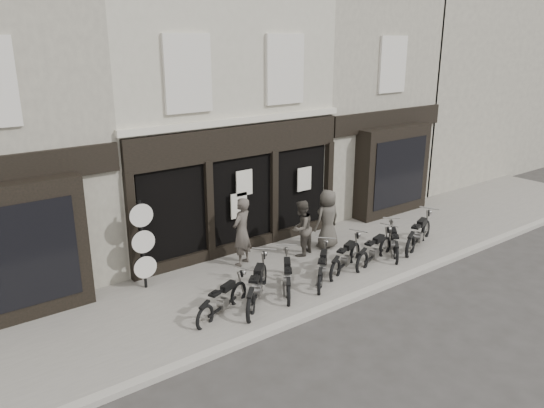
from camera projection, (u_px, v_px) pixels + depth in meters
ground_plane at (305, 287)px, 13.96m from camera, size 90.00×90.00×0.00m
pavement at (284, 274)px, 14.63m from camera, size 30.00×4.20×0.12m
kerb at (338, 303)px, 12.99m from camera, size 30.00×0.25×0.13m
central_building at (189, 108)px, 17.26m from camera, size 7.30×6.22×8.34m
neighbour_right at (333, 97)px, 20.88m from camera, size 5.60×6.73×8.34m
filler_right at (454, 85)px, 25.63m from camera, size 11.00×6.00×8.20m
motorcycle_0 at (223, 302)px, 12.39m from camera, size 1.85×1.00×0.94m
motorcycle_1 at (257, 289)px, 12.90m from camera, size 1.85×1.81×1.12m
motorcycle_2 at (287, 279)px, 13.57m from camera, size 1.43×1.76×0.98m
motorcycle_3 at (323, 270)px, 14.11m from camera, size 1.65×1.56×0.98m
motorcycle_4 at (346, 259)px, 14.74m from camera, size 1.94×1.07×0.99m
motorcycle_5 at (374, 252)px, 15.21m from camera, size 2.04×0.86×1.00m
motorcycle_6 at (394, 244)px, 15.87m from camera, size 1.51×1.58×0.94m
motorcycle_7 at (419, 236)px, 16.32m from camera, size 2.19×1.15×1.11m
man_left at (242, 232)px, 14.82m from camera, size 0.85×0.73×1.96m
man_centre at (301, 228)px, 15.52m from camera, size 0.98×0.87×1.67m
man_right at (327, 219)px, 16.07m from camera, size 0.91×0.61×1.82m
advert_sign_post at (143, 249)px, 13.37m from camera, size 0.60×0.39×2.47m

